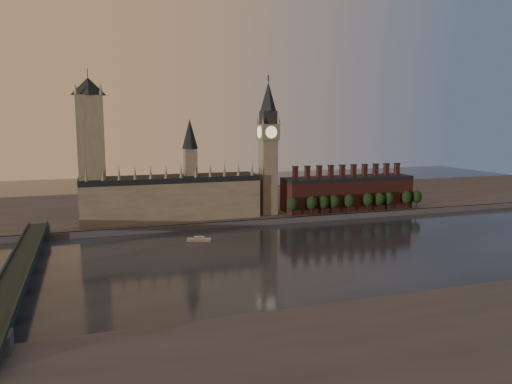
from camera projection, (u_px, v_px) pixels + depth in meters
ground at (317, 255)px, 286.46m from camera, size 900.00×900.00×0.00m
north_bank at (232, 203)px, 453.11m from camera, size 900.00×182.00×4.00m
palace_of_westminster at (172, 195)px, 370.70m from camera, size 130.00×30.30×74.00m
victoria_tower at (91, 146)px, 347.82m from camera, size 24.00×24.00×108.00m
big_ben at (268, 147)px, 384.68m from camera, size 15.00×15.00×107.00m
chimney_block at (347, 192)px, 412.44m from camera, size 110.00×25.00×37.00m
embankment_tree_0 at (292, 204)px, 379.79m from camera, size 8.60×8.60×14.88m
embankment_tree_1 at (312, 203)px, 385.68m from camera, size 8.60×8.60×14.88m
embankment_tree_2 at (324, 202)px, 389.33m from camera, size 8.60×8.60×14.88m
embankment_tree_3 at (334, 202)px, 391.80m from camera, size 8.60×8.60×14.88m
embankment_tree_4 at (349, 201)px, 395.58m from camera, size 8.60×8.60×14.88m
embankment_tree_5 at (368, 200)px, 402.07m from camera, size 8.60×8.60×14.88m
embankment_tree_6 at (379, 199)px, 404.65m from camera, size 8.60×8.60×14.88m
embankment_tree_7 at (389, 199)px, 407.83m from camera, size 8.60×8.60×14.88m
embankment_tree_8 at (406, 197)px, 414.20m from camera, size 8.60×8.60×14.88m
embankment_tree_9 at (417, 197)px, 416.99m from camera, size 8.60×8.60×14.88m
westminster_bridge at (20, 270)px, 233.71m from camera, size 14.00×200.00×11.55m
river_boat at (199, 239)px, 319.79m from camera, size 15.84×9.51×3.06m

